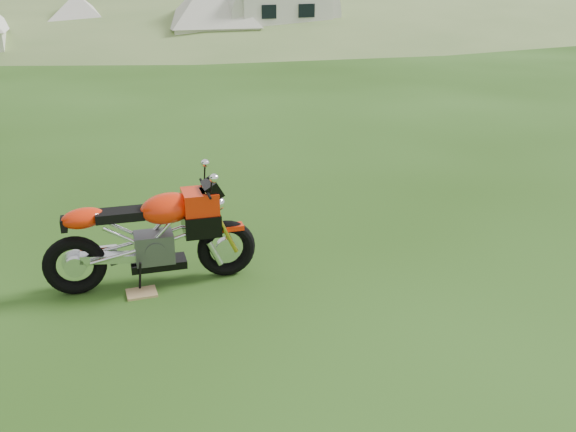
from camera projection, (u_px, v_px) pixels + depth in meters
ground at (320, 286)px, 6.29m from camera, size 120.00×120.00×0.00m
hillside at (262, 11)px, 49.80m from camera, size 80.00×64.00×8.00m
hedgerow at (262, 11)px, 49.80m from camera, size 36.00×1.20×8.60m
sport_motorcycle at (151, 229)px, 6.15m from camera, size 2.00×1.05×1.17m
plywood_board at (142, 293)px, 6.14m from camera, size 0.33×0.29×0.02m
tent_mid at (79, 19)px, 24.76m from camera, size 3.43×3.43×2.30m
tent_right at (210, 14)px, 24.27m from camera, size 3.92×3.92×2.71m
caravan at (279, 20)px, 25.03m from camera, size 4.86×2.61×2.18m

